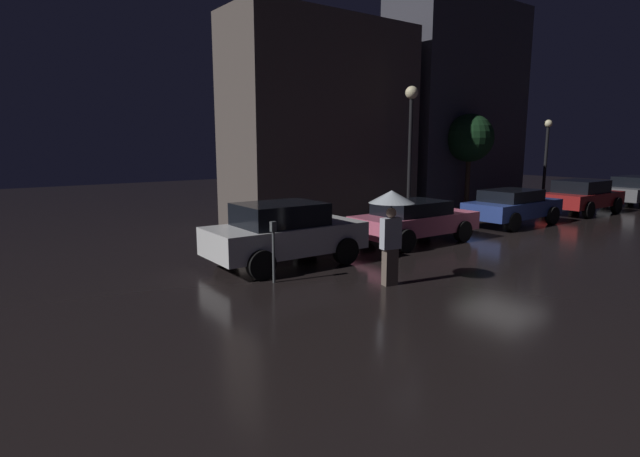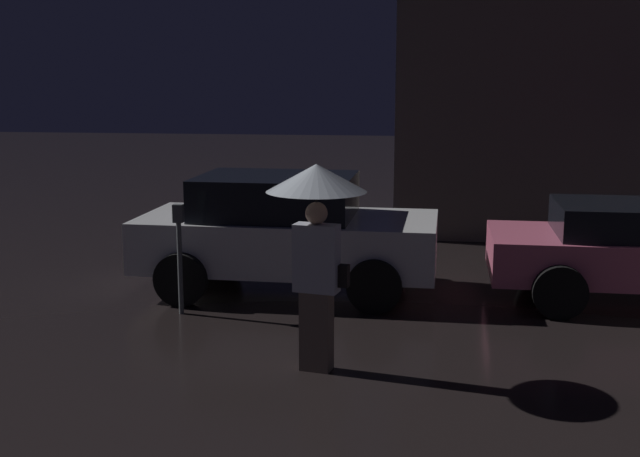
% 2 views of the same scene
% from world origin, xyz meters
% --- Properties ---
extents(building_facade_left, '(7.46, 3.00, 7.56)m').
position_xyz_m(building_facade_left, '(-2.38, 6.50, 3.78)').
color(building_facade_left, '#564C47').
rests_on(building_facade_left, ground).
extents(parked_car_white, '(4.01, 2.02, 1.58)m').
position_xyz_m(parked_car_white, '(-7.41, 1.39, 0.82)').
color(parked_car_white, silver).
rests_on(parked_car_white, ground).
extents(pedestrian_with_umbrella, '(0.98, 0.98, 2.06)m').
position_xyz_m(pedestrian_with_umbrella, '(-6.57, -1.54, 1.59)').
color(pedestrian_with_umbrella, '#66564C').
rests_on(pedestrian_with_umbrella, ground).
extents(parking_meter, '(0.12, 0.10, 1.37)m').
position_xyz_m(parking_meter, '(-8.49, 0.12, 0.84)').
color(parking_meter, '#4C5154').
rests_on(parking_meter, ground).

